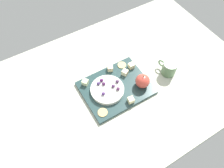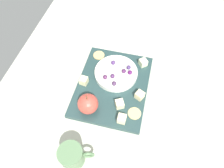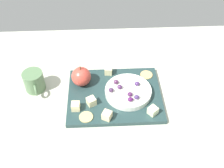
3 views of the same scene
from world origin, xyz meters
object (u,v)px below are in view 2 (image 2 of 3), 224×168
cheese_cube_2 (120,104)px  cup (72,156)px  cheese_cube_1 (84,81)px  grape_0 (129,67)px  grape_2 (105,77)px  grape_3 (124,71)px  cheese_cube_0 (140,95)px  grape_4 (130,72)px  grape_5 (113,63)px  cracker_0 (99,55)px  grape_6 (113,76)px  cheese_cube_4 (122,119)px  serving_dish (116,73)px  apple_whole (88,104)px  platter (113,86)px  cracker_1 (134,113)px  grape_1 (114,84)px  cheese_cube_3 (143,63)px

cheese_cube_2 → cup: bearing=154.5°
cheese_cube_1 → grape_0: (8.97, -15.20, 1.46)cm
grape_2 → grape_3: size_ratio=1.00×
cheese_cube_0 → cheese_cube_2: same height
cheese_cube_1 → grape_4: size_ratio=1.52×
grape_5 → cup: (-36.86, 3.64, -0.66)cm
cracker_0 → grape_3: 14.40cm
grape_3 → grape_6: bearing=132.5°
cheese_cube_1 → grape_4: grape_4 is taller
cheese_cube_4 → grape_3: bearing=10.0°
serving_dish → cracker_0: bearing=49.3°
apple_whole → cheese_cube_2: 10.94cm
platter → cracker_1: bearing=-134.5°
cheese_cube_1 → cup: cup is taller
cheese_cube_1 → cracker_0: (14.36, -1.76, -1.18)cm
platter → grape_0: bearing=-32.2°
cheese_cube_2 → grape_6: grape_6 is taller
grape_4 → grape_6: (-3.17, 5.94, 0.01)cm
platter → grape_1: grape_1 is taller
cheese_cube_4 → grape_6: bearing=24.2°
grape_0 → grape_6: (-5.41, 5.02, 0.03)cm
cheese_cube_1 → cracker_1: 22.31cm
grape_3 → cheese_cube_0: bearing=-137.2°
cheese_cube_4 → grape_5: 22.99cm
serving_dish → cracker_0: 12.02cm
cheese_cube_2 → grape_0: (15.38, -0.11, 1.46)cm
platter → grape_0: grape_0 is taller
grape_2 → grape_5: same height
platter → cup: (-28.79, 5.40, 2.99)cm
cheese_cube_2 → cheese_cube_4: same height
cup → grape_6: bearing=-9.1°
cheese_cube_3 → cheese_cube_4: size_ratio=1.00×
cracker_0 → grape_3: grape_3 is taller
grape_1 → grape_5: 9.72cm
serving_dish → grape_4: 5.57cm
cracker_1 → serving_dish: bearing=33.9°
cracker_1 → cup: cup is taller
cheese_cube_2 → grape_2: grape_2 is taller
cracker_0 → cracker_1: (-22.52, -18.98, 0.00)cm
grape_6 → cup: (-30.59, 4.92, -0.67)cm
cheese_cube_3 → grape_1: 15.97cm
cracker_0 → grape_3: bearing=-122.1°
grape_1 → cheese_cube_1: bearing=92.3°
serving_dish → cheese_cube_4: 19.19cm
cheese_cube_3 → grape_4: size_ratio=1.52×
cheese_cube_2 → cheese_cube_4: 5.56cm
cracker_0 → grape_3: size_ratio=2.53×
cheese_cube_3 → grape_0: size_ratio=1.52×
grape_2 → cup: bearing=175.3°
cheese_cube_0 → cracker_0: bearing=51.3°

